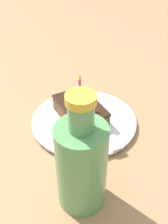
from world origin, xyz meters
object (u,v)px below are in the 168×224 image
plate (84,121)px  fork (103,128)px  bottle (81,163)px  cake_slice (81,111)px

plate → fork: 0.05m
plate → fork: (0.02, -0.05, 0.01)m
fork → bottle: (-0.12, -0.12, 0.07)m
cake_slice → fork: 0.06m
fork → bottle: 0.18m
cake_slice → bottle: bottle is taller
plate → bottle: 0.21m
bottle → cake_slice: bearing=62.1°
plate → cake_slice: size_ratio=1.89×
fork → bottle: size_ratio=0.80×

